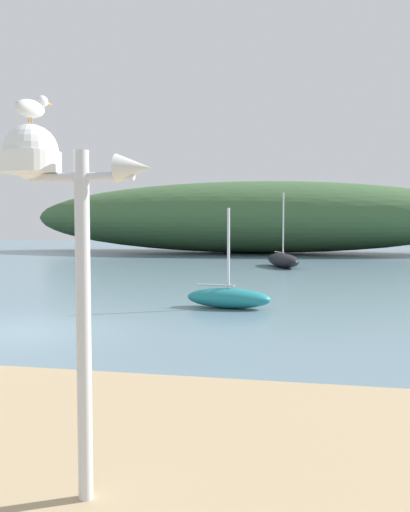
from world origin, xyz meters
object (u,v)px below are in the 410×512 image
at_px(sailboat_far_right, 228,298).
at_px(sailboat_inner_mooring, 283,260).
at_px(mast_structure, 51,194).
at_px(seagull_on_radar, 32,107).

height_order(sailboat_far_right, sailboat_inner_mooring, sailboat_inner_mooring).
bearing_deg(sailboat_inner_mooring, sailboat_far_right, -92.65).
distance_m(mast_structure, sailboat_inner_mooring, 26.47).
xyz_separation_m(sailboat_far_right, sailboat_inner_mooring, (0.69, 14.97, 0.09)).
bearing_deg(mast_structure, sailboat_inner_mooring, 89.28).
height_order(seagull_on_radar, sailboat_inner_mooring, sailboat_inner_mooring).
xyz_separation_m(mast_structure, seagull_on_radar, (-0.17, 0.02, 0.70)).
distance_m(mast_structure, seagull_on_radar, 0.72).
xyz_separation_m(mast_structure, sailboat_far_right, (-0.36, 11.41, -2.39)).
bearing_deg(seagull_on_radar, mast_structure, -5.50).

